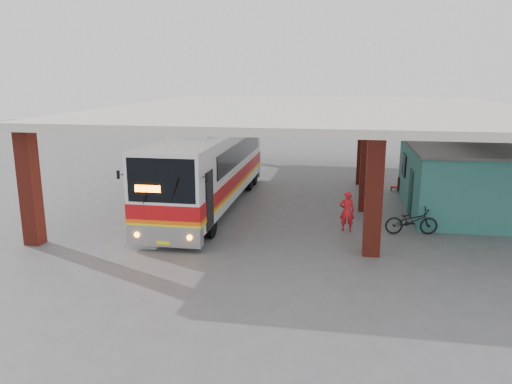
{
  "coord_description": "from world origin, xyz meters",
  "views": [
    {
      "loc": [
        1.89,
        -20.28,
        6.27
      ],
      "look_at": [
        -1.69,
        0.0,
        1.4
      ],
      "focal_mm": 35.0,
      "sensor_mm": 36.0,
      "label": 1
    }
  ],
  "objects_px": {
    "coach_bus": "(209,168)",
    "red_chair": "(397,184)",
    "motorcycle": "(411,221)",
    "pedestrian": "(347,211)"
  },
  "relations": [
    {
      "from": "coach_bus",
      "to": "motorcycle",
      "type": "height_order",
      "value": "coach_bus"
    },
    {
      "from": "coach_bus",
      "to": "motorcycle",
      "type": "bearing_deg",
      "value": -17.25
    },
    {
      "from": "motorcycle",
      "to": "pedestrian",
      "type": "xyz_separation_m",
      "value": [
        -2.55,
        -0.02,
        0.29
      ]
    },
    {
      "from": "coach_bus",
      "to": "motorcycle",
      "type": "xyz_separation_m",
      "value": [
        9.07,
        -2.76,
        -1.37
      ]
    },
    {
      "from": "pedestrian",
      "to": "red_chair",
      "type": "bearing_deg",
      "value": -112.8
    },
    {
      "from": "coach_bus",
      "to": "pedestrian",
      "type": "relative_size",
      "value": 7.94
    },
    {
      "from": "coach_bus",
      "to": "red_chair",
      "type": "distance_m",
      "value": 10.61
    },
    {
      "from": "coach_bus",
      "to": "motorcycle",
      "type": "distance_m",
      "value": 9.58
    },
    {
      "from": "motorcycle",
      "to": "red_chair",
      "type": "relative_size",
      "value": 2.58
    },
    {
      "from": "coach_bus",
      "to": "red_chair",
      "type": "bearing_deg",
      "value": 28.12
    }
  ]
}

